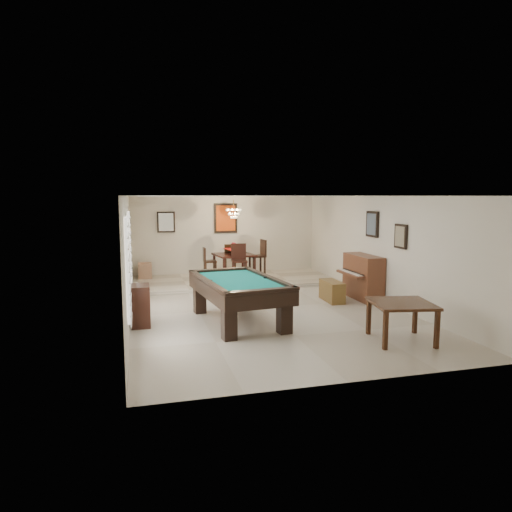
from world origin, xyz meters
name	(u,v)px	position (x,y,z in m)	size (l,w,h in m)	color
ground_plane	(262,308)	(0.00, 0.00, -0.01)	(6.00, 9.00, 0.02)	beige
wall_back	(226,237)	(0.00, 4.50, 1.30)	(6.00, 0.04, 2.60)	silver
wall_front	(351,292)	(0.00, -4.50, 1.30)	(6.00, 0.04, 2.60)	silver
wall_left	(128,257)	(-3.00, 0.00, 1.30)	(0.04, 9.00, 2.60)	silver
wall_right	(379,249)	(3.00, 0.00, 1.30)	(0.04, 9.00, 2.60)	silver
ceiling	(263,196)	(0.00, 0.00, 2.60)	(6.00, 9.00, 0.04)	white
dining_step	(234,281)	(0.00, 3.25, 0.06)	(6.00, 2.50, 0.12)	beige
window_left_front	(128,268)	(-2.97, -2.20, 1.40)	(0.06, 1.00, 1.70)	white
window_left_rear	(130,249)	(-2.97, 0.60, 1.40)	(0.06, 1.00, 1.70)	white
pool_table	(239,301)	(-0.81, -1.06, 0.44)	(1.44, 2.66, 0.89)	black
square_table	(401,322)	(1.75, -3.03, 0.36)	(1.04, 1.04, 0.72)	black
upright_piano	(358,277)	(2.60, 0.28, 0.56)	(0.75, 1.35, 1.12)	brown
piano_bench	(332,291)	(1.86, 0.23, 0.25)	(0.35, 0.91, 0.51)	brown
apothecary_chest	(140,306)	(-2.78, -0.84, 0.42)	(0.37, 0.56, 0.84)	black
dining_table	(234,265)	(-0.01, 3.14, 0.57)	(1.08, 1.08, 0.89)	black
flower_vase	(234,246)	(-0.01, 3.14, 1.13)	(0.14, 0.14, 0.23)	#AF0F1C
dining_chair_south	(239,264)	(-0.02, 2.36, 0.69)	(0.42, 0.42, 1.15)	black
dining_chair_north	(230,260)	(0.01, 3.89, 0.62)	(0.37, 0.37, 1.01)	black
dining_chair_west	(210,264)	(-0.73, 3.16, 0.61)	(0.37, 0.37, 0.99)	black
dining_chair_east	(257,259)	(0.70, 3.11, 0.71)	(0.44, 0.44, 1.18)	black
corner_bench	(145,271)	(-2.59, 4.10, 0.35)	(0.40, 0.50, 0.45)	#A6775A
chandelier	(234,210)	(0.00, 3.20, 2.20)	(0.44, 0.44, 0.60)	#FFE5B2
back_painting	(226,218)	(0.00, 4.46, 1.90)	(0.75, 0.06, 0.95)	#D84C14
back_mirror	(166,222)	(-1.90, 4.46, 1.80)	(0.55, 0.06, 0.65)	white
right_picture_upper	(372,224)	(2.96, 0.30, 1.90)	(0.06, 0.55, 0.65)	slate
right_picture_lower	(401,236)	(2.96, -1.00, 1.70)	(0.06, 0.45, 0.55)	gray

